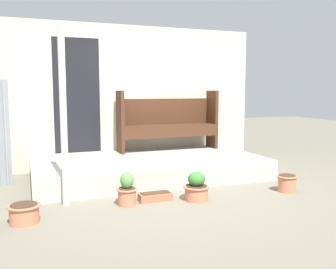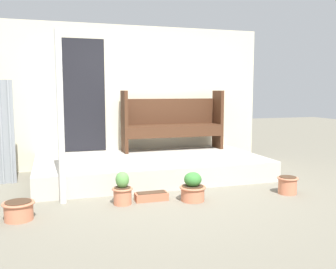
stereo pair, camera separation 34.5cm
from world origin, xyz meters
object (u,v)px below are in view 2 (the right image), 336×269
(flower_pot_right, at_px, (193,188))
(planter_box_rect, at_px, (151,196))
(bench, at_px, (172,120))
(support_post, at_px, (60,118))
(flower_pot_far_right, at_px, (288,184))
(flower_pot_left, at_px, (19,210))
(flower_pot_middle, at_px, (122,190))

(flower_pot_right, height_order, planter_box_rect, flower_pot_right)
(bench, height_order, flower_pot_right, bench)
(support_post, bearing_deg, flower_pot_far_right, -8.97)
(planter_box_rect, bearing_deg, flower_pot_left, -169.82)
(flower_pot_right, bearing_deg, support_post, 166.37)
(flower_pot_left, bearing_deg, planter_box_rect, 10.18)
(flower_pot_right, xyz_separation_m, planter_box_rect, (-0.51, 0.17, -0.11))
(planter_box_rect, bearing_deg, flower_pot_right, -18.42)
(planter_box_rect, bearing_deg, flower_pot_middle, -172.32)
(flower_pot_left, bearing_deg, flower_pot_right, 3.14)
(support_post, bearing_deg, bench, 41.29)
(bench, xyz_separation_m, flower_pot_far_right, (0.94, -2.25, -0.74))
(flower_pot_left, distance_m, flower_pot_far_right, 3.45)
(flower_pot_left, xyz_separation_m, planter_box_rect, (1.58, 0.28, -0.06))
(bench, relative_size, flower_pot_far_right, 6.52)
(flower_pot_middle, bearing_deg, flower_pot_right, -7.46)
(flower_pot_middle, xyz_separation_m, planter_box_rect, (0.39, 0.05, -0.13))
(support_post, relative_size, bench, 1.15)
(flower_pot_right, distance_m, flower_pot_far_right, 1.37)
(bench, distance_m, flower_pot_right, 2.32)
(flower_pot_middle, height_order, flower_pot_far_right, flower_pot_middle)
(bench, height_order, planter_box_rect, bench)
(support_post, bearing_deg, flower_pot_middle, -20.95)
(flower_pot_middle, bearing_deg, flower_pot_left, -169.02)
(planter_box_rect, bearing_deg, support_post, 168.67)
(flower_pot_middle, relative_size, flower_pot_far_right, 1.45)
(flower_pot_left, xyz_separation_m, flower_pot_middle, (1.19, 0.23, 0.07))
(support_post, height_order, flower_pot_right, support_post)
(flower_pot_far_right, bearing_deg, flower_pot_middle, 175.02)
(flower_pot_right, relative_size, planter_box_rect, 0.88)
(support_post, height_order, flower_pot_left, support_post)
(flower_pot_right, relative_size, flower_pot_far_right, 1.30)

